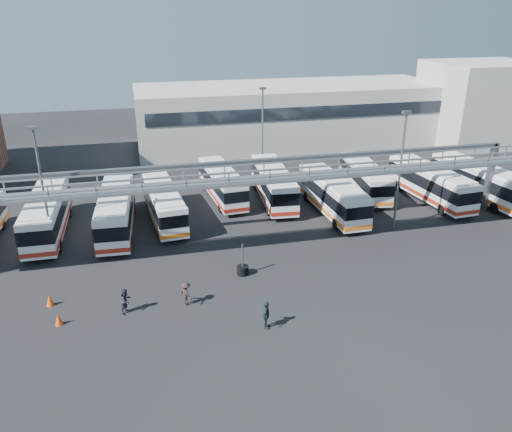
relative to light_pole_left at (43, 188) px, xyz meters
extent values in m
plane|color=black|center=(16.00, -8.00, -5.73)|extent=(140.00, 140.00, 0.00)
cube|color=gray|center=(16.00, -3.00, 0.37)|extent=(50.00, 1.80, 0.22)
cube|color=gray|center=(16.00, -3.85, 1.32)|extent=(50.00, 0.10, 0.10)
cube|color=gray|center=(16.00, -2.15, 1.32)|extent=(50.00, 0.10, 0.10)
cube|color=#4C4F54|center=(16.00, 1.00, 0.57)|extent=(45.00, 0.50, 0.35)
cube|color=#9E9E99|center=(28.00, 30.00, -1.73)|extent=(42.00, 14.00, 8.00)
cube|color=#B2B2AD|center=(54.00, 24.00, -0.23)|extent=(14.00, 12.00, 11.00)
cylinder|color=#4C4F54|center=(0.00, 0.00, -0.73)|extent=(0.18, 0.18, 10.00)
cube|color=#4C4F54|center=(0.00, 0.00, 4.37)|extent=(0.70, 0.35, 0.22)
cylinder|color=#4C4F54|center=(28.00, -1.00, -0.73)|extent=(0.18, 0.18, 10.00)
cube|color=#4C4F54|center=(28.00, -1.00, 4.37)|extent=(0.70, 0.35, 0.22)
cylinder|color=#4C4F54|center=(20.00, 14.00, -0.73)|extent=(0.18, 0.18, 10.00)
cube|color=#4C4F54|center=(20.00, 14.00, 4.37)|extent=(0.70, 0.35, 0.22)
cylinder|color=black|center=(-5.06, 6.78, -5.27)|extent=(0.30, 0.92, 0.92)
cube|color=silver|center=(-0.92, 4.65, -3.84)|extent=(2.65, 11.36, 2.84)
cube|color=black|center=(-0.92, 4.65, -3.51)|extent=(2.71, 11.42, 1.13)
cube|color=maroon|center=(-0.92, 4.65, -4.85)|extent=(2.70, 11.41, 0.36)
cube|color=silver|center=(-0.92, 4.65, -2.34)|extent=(2.38, 10.23, 0.17)
cylinder|color=black|center=(-2.11, 1.03, -5.21)|extent=(0.32, 1.03, 1.03)
cylinder|color=black|center=(0.23, 1.01, -5.21)|extent=(0.32, 1.03, 1.03)
cylinder|color=black|center=(-2.07, 8.29, -5.21)|extent=(0.32, 1.03, 1.03)
cylinder|color=black|center=(0.27, 8.27, -5.21)|extent=(0.32, 1.03, 1.03)
cube|color=silver|center=(4.67, 4.01, -3.86)|extent=(3.09, 11.35, 2.81)
cube|color=black|center=(4.67, 4.01, -3.53)|extent=(3.15, 11.41, 1.12)
cube|color=maroon|center=(4.67, 4.01, -4.86)|extent=(3.14, 11.40, 0.36)
cube|color=silver|center=(4.67, 4.01, -2.38)|extent=(2.78, 10.21, 0.16)
cylinder|color=black|center=(3.35, 0.47, -5.22)|extent=(0.36, 1.04, 1.02)
cylinder|color=black|center=(5.66, 0.36, -5.22)|extent=(0.36, 1.04, 1.02)
cylinder|color=black|center=(3.69, 7.66, -5.22)|extent=(0.36, 1.04, 1.02)
cylinder|color=black|center=(6.00, 7.54, -5.22)|extent=(0.36, 1.04, 1.02)
cube|color=silver|center=(8.75, 5.26, -4.01)|extent=(3.31, 10.55, 2.59)
cube|color=black|center=(8.75, 5.26, -3.70)|extent=(3.38, 10.62, 1.04)
cube|color=orange|center=(8.75, 5.26, -4.93)|extent=(3.37, 10.60, 0.33)
cube|color=silver|center=(8.75, 5.26, -2.63)|extent=(2.98, 9.50, 0.15)
cylinder|color=black|center=(8.01, 1.86, -5.26)|extent=(0.37, 0.97, 0.94)
cylinder|color=black|center=(10.12, 2.05, -5.26)|extent=(0.37, 0.97, 0.94)
cylinder|color=black|center=(7.39, 8.47, -5.26)|extent=(0.37, 0.97, 0.94)
cylinder|color=black|center=(9.50, 8.67, -5.26)|extent=(0.37, 0.97, 0.94)
cube|color=silver|center=(14.74, 9.57, -4.00)|extent=(3.24, 10.56, 2.60)
cube|color=black|center=(14.74, 9.57, -3.70)|extent=(3.31, 10.62, 1.04)
cube|color=maroon|center=(14.74, 9.57, -4.92)|extent=(3.29, 10.61, 0.33)
cube|color=silver|center=(14.74, 9.57, -2.63)|extent=(2.92, 9.50, 0.15)
cylinder|color=black|center=(13.97, 6.17, -5.26)|extent=(0.36, 0.97, 0.94)
cylinder|color=black|center=(16.08, 6.35, -5.26)|extent=(0.36, 0.97, 0.94)
cylinder|color=black|center=(13.40, 12.79, -5.26)|extent=(0.36, 0.97, 0.94)
cylinder|color=black|center=(15.51, 12.98, -5.26)|extent=(0.36, 0.97, 0.94)
cube|color=silver|center=(19.57, 7.92, -3.87)|extent=(3.34, 11.37, 2.80)
cube|color=black|center=(19.57, 7.92, -3.54)|extent=(3.41, 11.43, 1.12)
cube|color=maroon|center=(19.57, 7.92, -4.86)|extent=(3.40, 11.42, 0.36)
cube|color=silver|center=(19.57, 7.92, -2.38)|extent=(3.01, 10.23, 0.16)
cylinder|color=black|center=(18.17, 4.42, -5.22)|extent=(0.38, 1.04, 1.02)
cylinder|color=black|center=(20.47, 4.25, -5.22)|extent=(0.38, 1.04, 1.02)
cylinder|color=black|center=(18.68, 11.58, -5.22)|extent=(0.38, 1.04, 1.02)
cylinder|color=black|center=(20.98, 11.41, -5.22)|extent=(0.38, 1.04, 1.02)
cube|color=silver|center=(24.02, 3.53, -3.89)|extent=(2.87, 11.13, 2.76)
cube|color=black|center=(24.02, 3.53, -3.57)|extent=(2.94, 11.19, 1.11)
cube|color=orange|center=(24.02, 3.53, -4.87)|extent=(2.93, 11.18, 0.35)
cube|color=silver|center=(24.02, 3.53, -2.43)|extent=(2.59, 10.01, 0.16)
cylinder|color=black|center=(23.00, -0.05, -5.23)|extent=(0.33, 1.01, 1.00)
cylinder|color=black|center=(25.27, 0.03, -5.23)|extent=(0.33, 1.01, 1.00)
cylinder|color=black|center=(22.76, 7.02, -5.23)|extent=(0.33, 1.01, 1.00)
cylinder|color=black|center=(25.03, 7.10, -5.23)|extent=(0.33, 1.01, 1.00)
cube|color=silver|center=(29.26, 7.81, -4.01)|extent=(3.60, 10.55, 2.59)
cube|color=black|center=(29.26, 7.81, -3.71)|extent=(3.67, 10.62, 1.03)
cube|color=orange|center=(29.26, 7.81, -4.93)|extent=(3.66, 10.61, 0.33)
cube|color=silver|center=(29.26, 7.81, -2.64)|extent=(3.24, 9.50, 0.15)
cylinder|color=black|center=(27.80, 4.66, -5.26)|extent=(0.40, 0.97, 0.94)
cylinder|color=black|center=(29.90, 4.40, -5.26)|extent=(0.40, 0.97, 0.94)
cylinder|color=black|center=(28.61, 11.23, -5.26)|extent=(0.40, 0.97, 0.94)
cylinder|color=black|center=(30.71, 10.97, -5.26)|extent=(0.40, 0.97, 0.94)
cube|color=silver|center=(34.63, 4.33, -3.88)|extent=(3.41, 11.33, 2.79)
cube|color=black|center=(34.63, 4.33, -3.55)|extent=(3.48, 11.39, 1.12)
cube|color=maroon|center=(34.63, 4.33, -4.86)|extent=(3.47, 11.38, 0.36)
cube|color=silver|center=(34.63, 4.33, -2.40)|extent=(3.07, 10.19, 0.16)
cylinder|color=black|center=(33.77, 0.67, -5.22)|extent=(0.38, 1.04, 1.01)
cylinder|color=black|center=(36.06, 0.86, -5.22)|extent=(0.38, 1.04, 1.01)
cylinder|color=black|center=(33.20, 7.79, -5.22)|extent=(0.38, 1.04, 1.01)
cylinder|color=black|center=(35.49, 7.98, -5.22)|extent=(0.38, 1.04, 1.01)
cube|color=silver|center=(39.62, 3.72, -3.83)|extent=(3.89, 11.67, 2.86)
cube|color=black|center=(39.62, 3.72, -3.49)|extent=(3.96, 11.74, 1.14)
cube|color=orange|center=(39.62, 3.72, -4.84)|extent=(3.95, 11.73, 0.36)
cube|color=silver|center=(39.62, 3.72, -2.31)|extent=(3.51, 10.50, 0.17)
cylinder|color=black|center=(38.86, -0.05, -5.21)|extent=(0.43, 1.07, 1.04)
cylinder|color=black|center=(38.03, 7.23, -5.21)|extent=(0.43, 1.07, 1.04)
cylinder|color=black|center=(40.37, 7.50, -5.21)|extent=(0.43, 1.07, 1.04)
imported|color=#282431|center=(5.37, -8.90, -4.88)|extent=(1.01, 1.04, 1.69)
imported|color=black|center=(9.13, -8.87, -4.92)|extent=(1.02, 1.20, 1.61)
imported|color=#1A2930|center=(13.49, -12.57, -4.82)|extent=(0.86, 1.15, 1.81)
cone|color=#D7470B|center=(0.55, -6.93, -5.33)|extent=(0.66, 0.66, 0.79)
cone|color=#D7470B|center=(1.35, -9.29, -5.35)|extent=(0.49, 0.49, 0.76)
cylinder|color=black|center=(13.50, -5.87, -5.61)|extent=(0.85, 0.85, 0.20)
cylinder|color=black|center=(13.50, -5.87, -5.38)|extent=(0.85, 0.85, 0.20)
cylinder|color=black|center=(13.50, -5.87, -5.16)|extent=(0.85, 0.85, 0.20)
cylinder|color=#4C4F54|center=(13.50, -5.87, -4.52)|extent=(0.12, 0.12, 2.42)
camera|label=1|loc=(7.02, -36.78, 12.07)|focal=35.00mm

